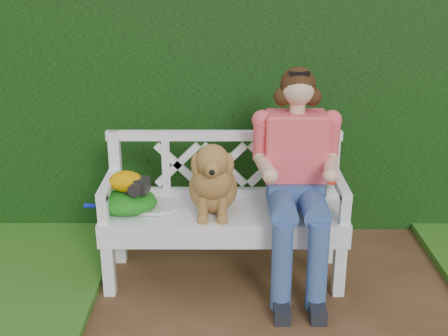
# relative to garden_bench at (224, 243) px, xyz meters

# --- Properties ---
(brick_wall) EXTENTS (10.00, 0.30, 2.20)m
(brick_wall) POSITION_rel_garden_bench_xyz_m (0.32, 1.02, 0.86)
(brick_wall) COLOR maroon
(brick_wall) RESTS_ON ground
(ivy_hedge) EXTENTS (10.00, 0.18, 1.70)m
(ivy_hedge) POSITION_rel_garden_bench_xyz_m (0.32, 0.80, 0.61)
(ivy_hedge) COLOR #1E5514
(ivy_hedge) RESTS_ON ground
(garden_bench) EXTENTS (1.61, 0.69, 0.48)m
(garden_bench) POSITION_rel_garden_bench_xyz_m (0.00, 0.00, 0.00)
(garden_bench) COLOR white
(garden_bench) RESTS_ON ground
(seated_woman) EXTENTS (0.60, 0.78, 1.32)m
(seated_woman) POSITION_rel_garden_bench_xyz_m (0.43, -0.02, 0.42)
(seated_woman) COLOR #FF4D66
(seated_woman) RESTS_ON ground
(dog) EXTENTS (0.42, 0.50, 0.48)m
(dog) POSITION_rel_garden_bench_xyz_m (-0.07, -0.06, 0.48)
(dog) COLOR #B66926
(dog) RESTS_ON garden_bench
(tennis_racket) EXTENTS (0.66, 0.31, 0.03)m
(tennis_racket) POSITION_rel_garden_bench_xyz_m (-0.46, 0.01, 0.26)
(tennis_racket) COLOR silver
(tennis_racket) RESTS_ON garden_bench
(green_bag) EXTENTS (0.44, 0.37, 0.13)m
(green_bag) POSITION_rel_garden_bench_xyz_m (-0.60, -0.04, 0.30)
(green_bag) COLOR #1F7C1F
(green_bag) RESTS_ON garden_bench
(camera_item) EXTENTS (0.15, 0.13, 0.09)m
(camera_item) POSITION_rel_garden_bench_xyz_m (-0.53, -0.04, 0.41)
(camera_item) COLOR black
(camera_item) RESTS_ON green_bag
(baseball_glove) EXTENTS (0.21, 0.16, 0.13)m
(baseball_glove) POSITION_rel_garden_bench_xyz_m (-0.60, -0.03, 0.43)
(baseball_glove) COLOR #D38900
(baseball_glove) RESTS_ON green_bag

